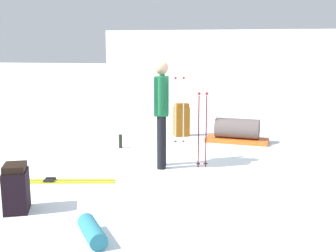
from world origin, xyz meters
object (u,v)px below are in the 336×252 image
at_px(ski_pair_near, 50,181).
at_px(sleeping_mat_rolled, 92,231).
at_px(backpack_bright, 182,120).
at_px(ski_poles_planted_near, 179,107).
at_px(skier_standing, 162,108).
at_px(gear_sled, 237,131).
at_px(backpack_large_dark, 16,188).
at_px(thermos_bottle, 120,141).
at_px(ski_poles_planted_far, 202,126).

xyz_separation_m(ski_pair_near, sleeping_mat_rolled, (1.28, -1.58, 0.08)).
bearing_deg(backpack_bright, ski_poles_planted_near, -83.35).
xyz_separation_m(skier_standing, gear_sled, (1.12, 2.01, -0.73)).
distance_m(skier_standing, sleeping_mat_rolled, 2.79).
bearing_deg(backpack_large_dark, skier_standing, 59.13).
xyz_separation_m(ski_poles_planted_near, thermos_bottle, (-1.05, -0.53, -0.61)).
relative_size(skier_standing, ski_poles_planted_near, 1.27).
xyz_separation_m(gear_sled, thermos_bottle, (-2.16, -0.93, -0.09)).
bearing_deg(backpack_bright, ski_poles_planted_far, -72.34).
height_order(ski_pair_near, thermos_bottle, thermos_bottle).
xyz_separation_m(skier_standing, backpack_large_dark, (-1.27, -2.13, -0.68)).
xyz_separation_m(gear_sled, sleeping_mat_rolled, (-1.24, -4.66, -0.13)).
bearing_deg(sleeping_mat_rolled, ski_poles_planted_near, 88.30).
distance_m(skier_standing, ski_poles_planted_near, 1.63).
height_order(backpack_large_dark, ski_poles_planted_far, ski_poles_planted_far).
bearing_deg(sleeping_mat_rolled, ski_poles_planted_far, 74.52).
bearing_deg(ski_poles_planted_near, thermos_bottle, -153.12).
distance_m(skier_standing, backpack_large_dark, 2.57).
height_order(backpack_large_dark, sleeping_mat_rolled, backpack_large_dark).
bearing_deg(backpack_bright, thermos_bottle, -126.26).
distance_m(sleeping_mat_rolled, thermos_bottle, 3.85).
distance_m(gear_sled, thermos_bottle, 2.36).
distance_m(backpack_bright, gear_sled, 1.27).
xyz_separation_m(backpack_large_dark, gear_sled, (2.39, 4.14, -0.05)).
height_order(backpack_bright, ski_poles_planted_far, ski_poles_planted_far).
height_order(ski_pair_near, ski_poles_planted_near, ski_poles_planted_near).
distance_m(backpack_bright, thermos_bottle, 1.64).
relative_size(ski_pair_near, ski_poles_planted_far, 1.53).
bearing_deg(backpack_large_dark, gear_sled, 60.05).
height_order(gear_sled, thermos_bottle, gear_sled).
relative_size(backpack_large_dark, ski_poles_planted_near, 0.43).
height_order(skier_standing, thermos_bottle, skier_standing).
relative_size(ski_poles_planted_far, sleeping_mat_rolled, 2.21).
xyz_separation_m(backpack_large_dark, ski_poles_planted_near, (1.27, 3.75, 0.46)).
bearing_deg(ski_pair_near, backpack_bright, 69.19).
bearing_deg(skier_standing, backpack_large_dark, -120.87).
bearing_deg(ski_poles_planted_far, sleeping_mat_rolled, -105.48).
bearing_deg(skier_standing, sleeping_mat_rolled, -92.74).
bearing_deg(ski_pair_near, ski_poles_planted_far, 29.97).
height_order(ski_pair_near, gear_sled, gear_sled).
xyz_separation_m(backpack_bright, ski_poles_planted_far, (0.73, -2.28, 0.33)).
xyz_separation_m(ski_pair_near, backpack_large_dark, (0.13, -1.06, 0.27)).
bearing_deg(gear_sled, backpack_bright, 162.57).
relative_size(ski_pair_near, gear_sled, 1.44).
height_order(skier_standing, backpack_large_dark, skier_standing).
relative_size(sleeping_mat_rolled, thermos_bottle, 2.12).
bearing_deg(thermos_bottle, ski_poles_planted_near, 26.88).
relative_size(ski_poles_planted_far, gear_sled, 0.94).
relative_size(backpack_bright, sleeping_mat_rolled, 1.30).
bearing_deg(sleeping_mat_rolled, skier_standing, 87.26).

